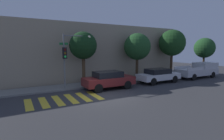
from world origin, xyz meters
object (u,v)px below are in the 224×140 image
traffic_light_pole (71,51)px  sedan_middle (158,75)px  pickup_truck (199,70)px  tree_behind_truck (204,48)px  sedan_near_corner (109,80)px  tree_far_end (172,43)px  tree_midblock (137,47)px  tree_near_corner (83,46)px

traffic_light_pole → sedan_middle: 8.87m
pickup_truck → tree_behind_truck: bearing=27.7°
pickup_truck → tree_behind_truck: size_ratio=1.13×
traffic_light_pole → sedan_near_corner: size_ratio=1.06×
tree_far_end → tree_behind_truck: size_ratio=1.16×
tree_far_end → pickup_truck: bearing=-45.3°
tree_midblock → sedan_middle: bearing=-64.9°
sedan_near_corner → tree_midblock: tree_midblock is taller
pickup_truck → traffic_light_pole: bearing=175.1°
tree_near_corner → traffic_light_pole: bearing=-146.4°
sedan_middle → pickup_truck: bearing=-0.0°
sedan_middle → tree_near_corner: 7.93m
sedan_near_corner → tree_near_corner: bearing=122.8°
sedan_middle → tree_behind_truck: tree_behind_truck is taller
sedan_middle → tree_near_corner: tree_near_corner is taller
sedan_near_corner → tree_far_end: bearing=12.6°
traffic_light_pole → sedan_middle: traffic_light_pole is taller
tree_midblock → tree_far_end: tree_far_end is taller
traffic_light_pole → tree_far_end: size_ratio=0.81×
traffic_light_pole → tree_midblock: tree_midblock is taller
sedan_near_corner → tree_midblock: bearing=25.4°
sedan_middle → pickup_truck: 6.34m
sedan_middle → tree_midblock: tree_midblock is taller
sedan_near_corner → traffic_light_pole: bearing=155.7°
sedan_middle → tree_behind_truck: size_ratio=0.93×
pickup_truck → sedan_middle: bearing=180.0°
sedan_middle → tree_near_corner: size_ratio=0.92×
tree_near_corner → sedan_middle: bearing=-17.3°
sedan_middle → traffic_light_pole: bearing=171.5°
traffic_light_pole → pickup_truck: 15.01m
sedan_near_corner → tree_far_end: 10.57m
tree_near_corner → pickup_truck: bearing=-9.3°
sedan_near_corner → pickup_truck: (11.98, -0.00, 0.09)m
tree_midblock → tree_near_corner: bearing=180.0°
sedan_near_corner → tree_behind_truck: bearing=7.7°
sedan_middle → tree_far_end: bearing=27.7°
sedan_middle → tree_midblock: 3.72m
sedan_middle → pickup_truck: size_ratio=0.82×
sedan_middle → tree_midblock: (-1.02, 2.19, 2.83)m
traffic_light_pole → sedan_near_corner: bearing=-24.3°
sedan_near_corner → tree_midblock: size_ratio=0.86×
tree_far_end → tree_midblock: bearing=180.0°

